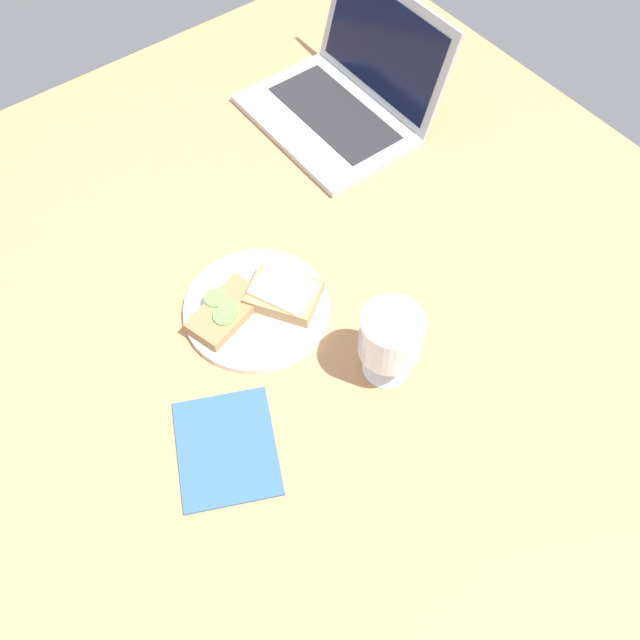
% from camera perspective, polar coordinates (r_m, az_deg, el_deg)
% --- Properties ---
extents(wooden_table, '(1.40, 1.40, 0.03)m').
position_cam_1_polar(wooden_table, '(1.08, -1.91, -0.15)').
color(wooden_table, '#B27F51').
rests_on(wooden_table, ground).
extents(plate, '(0.22, 0.22, 0.01)m').
position_cam_1_polar(plate, '(1.07, -5.06, 0.92)').
color(plate, silver).
rests_on(plate, wooden_table).
extents(sandwich_with_cheese, '(0.13, 0.12, 0.03)m').
position_cam_1_polar(sandwich_with_cheese, '(1.06, -2.75, 2.20)').
color(sandwich_with_cheese, '#A88456').
rests_on(sandwich_with_cheese, plate).
extents(sandwich_with_cucumber, '(0.09, 0.13, 0.02)m').
position_cam_1_polar(sandwich_with_cucumber, '(1.06, -7.54, 0.70)').
color(sandwich_with_cucumber, '#937047').
rests_on(sandwich_with_cucumber, plate).
extents(wine_glass, '(0.09, 0.09, 0.12)m').
position_cam_1_polar(wine_glass, '(0.95, 5.69, -1.40)').
color(wine_glass, white).
rests_on(wine_glass, wooden_table).
extents(laptop, '(0.31, 0.26, 0.20)m').
position_cam_1_polar(laptop, '(1.34, 2.24, 17.76)').
color(laptop, '#ADAFB5').
rests_on(laptop, wooden_table).
extents(napkin, '(0.20, 0.19, 0.00)m').
position_cam_1_polar(napkin, '(0.97, -7.48, -10.10)').
color(napkin, '#33598C').
rests_on(napkin, wooden_table).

